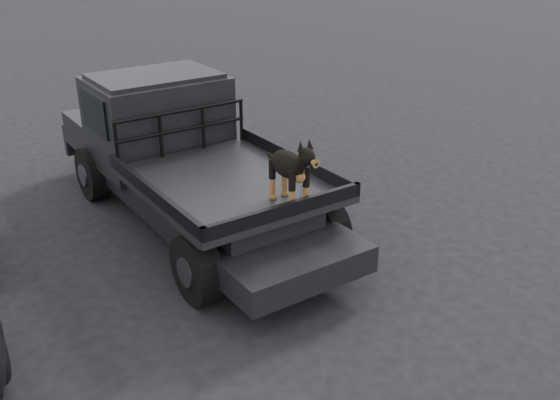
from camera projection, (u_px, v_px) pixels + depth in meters
ground at (222, 283)px, 6.92m from camera, size 120.00×120.00×0.00m
flatbed_ute at (193, 190)px, 8.13m from camera, size 2.00×5.40×0.92m
ute_cab at (157, 106)px, 8.47m from camera, size 1.72×1.30×0.88m
headache_rack at (182, 132)px, 7.97m from camera, size 1.80×0.08×0.55m
dog at (289, 170)px, 6.51m from camera, size 0.32×0.60×0.74m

